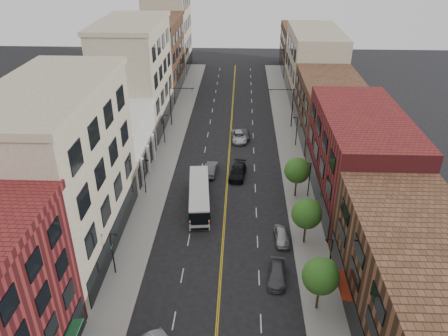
# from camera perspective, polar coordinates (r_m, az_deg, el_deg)

# --- Properties ---
(sidewalk_left) EXTENTS (4.00, 110.00, 0.15)m
(sidewalk_left) POSITION_cam_1_polar(r_m,az_deg,el_deg) (70.00, -7.58, 1.46)
(sidewalk_left) COLOR gray
(sidewalk_left) RESTS_ON ground
(sidewalk_right) EXTENTS (4.00, 110.00, 0.15)m
(sidewalk_right) POSITION_cam_1_polar(r_m,az_deg,el_deg) (69.48, 8.90, 1.15)
(sidewalk_right) COLOR gray
(sidewalk_right) RESTS_ON ground
(bldg_l_tanoffice) EXTENTS (10.00, 22.00, 18.00)m
(bldg_l_tanoffice) POSITION_cam_1_polar(r_m,az_deg,el_deg) (49.14, -20.42, -0.78)
(bldg_l_tanoffice) COLOR gray
(bldg_l_tanoffice) RESTS_ON ground
(bldg_l_white) EXTENTS (10.00, 14.00, 8.00)m
(bldg_l_white) POSITION_cam_1_polar(r_m,az_deg,el_deg) (66.39, -14.31, 3.01)
(bldg_l_white) COLOR silver
(bldg_l_white) RESTS_ON ground
(bldg_l_far_a) EXTENTS (10.00, 20.00, 18.00)m
(bldg_l_far_a) POSITION_cam_1_polar(r_m,az_deg,el_deg) (80.00, -11.54, 11.50)
(bldg_l_far_a) COLOR gray
(bldg_l_far_a) RESTS_ON ground
(bldg_l_far_b) EXTENTS (10.00, 20.00, 15.00)m
(bldg_l_far_b) POSITION_cam_1_polar(r_m,az_deg,el_deg) (99.23, -8.87, 14.08)
(bldg_l_far_b) COLOR #533421
(bldg_l_far_b) RESTS_ON ground
(bldg_l_far_c) EXTENTS (10.00, 16.00, 20.00)m
(bldg_l_far_c) POSITION_cam_1_polar(r_m,az_deg,el_deg) (116.01, -7.32, 17.50)
(bldg_l_far_c) COLOR gray
(bldg_l_far_c) RESTS_ON ground
(bldg_r_near) EXTENTS (10.00, 26.00, 10.00)m
(bldg_r_near) POSITION_cam_1_polar(r_m,az_deg,el_deg) (40.38, 24.78, -15.86)
(bldg_r_near) COLOR #533421
(bldg_r_near) RESTS_ON ground
(bldg_r_mid) EXTENTS (10.00, 22.00, 12.00)m
(bldg_r_mid) POSITION_cam_1_polar(r_m,az_deg,el_deg) (58.51, 17.19, 1.21)
(bldg_r_mid) COLOR maroon
(bldg_r_mid) RESTS_ON ground
(bldg_r_far_a) EXTENTS (10.00, 20.00, 10.00)m
(bldg_r_far_a) POSITION_cam_1_polar(r_m,az_deg,el_deg) (77.69, 13.65, 7.64)
(bldg_r_far_a) COLOR #533421
(bldg_r_far_a) RESTS_ON ground
(bldg_r_far_b) EXTENTS (10.00, 22.00, 14.00)m
(bldg_r_far_b) POSITION_cam_1_polar(r_m,az_deg,el_deg) (96.82, 11.65, 13.17)
(bldg_r_far_b) COLOR gray
(bldg_r_far_b) RESTS_ON ground
(bldg_r_far_c) EXTENTS (10.00, 18.00, 11.00)m
(bldg_r_far_c) POSITION_cam_1_polar(r_m,az_deg,el_deg) (116.40, 10.19, 15.06)
(bldg_r_far_c) COLOR #533421
(bldg_r_far_c) RESTS_ON ground
(tree_r_1) EXTENTS (3.40, 3.40, 5.59)m
(tree_r_1) POSITION_cam_1_polar(r_m,az_deg,el_deg) (41.67, 12.61, -13.49)
(tree_r_1) COLOR black
(tree_r_1) RESTS_ON sidewalk_right
(tree_r_2) EXTENTS (3.40, 3.40, 5.59)m
(tree_r_2) POSITION_cam_1_polar(r_m,az_deg,el_deg) (49.46, 10.85, -5.77)
(tree_r_2) COLOR black
(tree_r_2) RESTS_ON sidewalk_right
(tree_r_3) EXTENTS (3.40, 3.40, 5.59)m
(tree_r_3) POSITION_cam_1_polar(r_m,az_deg,el_deg) (57.94, 9.62, -0.22)
(tree_r_3) COLOR black
(tree_r_3) RESTS_ON sidewalk_right
(lamp_l_1) EXTENTS (0.81, 0.55, 5.05)m
(lamp_l_1) POSITION_cam_1_polar(r_m,az_deg,el_deg) (46.49, -14.32, -10.49)
(lamp_l_1) COLOR black
(lamp_l_1) RESTS_ON sidewalk_left
(lamp_l_2) EXTENTS (0.81, 0.55, 5.05)m
(lamp_l_2) POSITION_cam_1_polar(r_m,az_deg,el_deg) (59.32, -10.33, -0.84)
(lamp_l_2) COLOR black
(lamp_l_2) RESTS_ON sidewalk_left
(lamp_l_3) EXTENTS (0.81, 0.55, 5.05)m
(lamp_l_3) POSITION_cam_1_polar(r_m,az_deg,el_deg) (73.41, -7.84, 5.26)
(lamp_l_3) COLOR black
(lamp_l_3) RESTS_ON sidewalk_left
(lamp_r_1) EXTENTS (0.81, 0.55, 5.05)m
(lamp_r_1) POSITION_cam_1_polar(r_m,az_deg,el_deg) (45.63, 13.67, -11.25)
(lamp_r_1) COLOR black
(lamp_r_1) RESTS_ON sidewalk_right
(lamp_r_2) EXTENTS (0.81, 0.55, 5.05)m
(lamp_r_2) POSITION_cam_1_polar(r_m,az_deg,el_deg) (58.65, 11.05, -1.27)
(lamp_r_2) COLOR black
(lamp_r_2) RESTS_ON sidewalk_right
(lamp_r_3) EXTENTS (0.81, 0.55, 5.05)m
(lamp_r_3) POSITION_cam_1_polar(r_m,az_deg,el_deg) (72.87, 9.44, 4.96)
(lamp_r_3) COLOR black
(lamp_r_3) RESTS_ON sidewalk_right
(signal_mast_left) EXTENTS (4.49, 0.18, 7.20)m
(signal_mast_left) POSITION_cam_1_polar(r_m,az_deg,el_deg) (80.04, -6.49, 8.62)
(signal_mast_left) COLOR black
(signal_mast_left) RESTS_ON sidewalk_left
(signal_mast_right) EXTENTS (4.49, 0.18, 7.20)m
(signal_mast_right) POSITION_cam_1_polar(r_m,az_deg,el_deg) (79.58, 8.45, 8.37)
(signal_mast_right) COLOR black
(signal_mast_right) RESTS_ON sidewalk_right
(city_bus) EXTENTS (3.57, 11.53, 2.92)m
(city_bus) POSITION_cam_1_polar(r_m,az_deg,el_deg) (56.42, -3.26, -3.53)
(city_bus) COLOR silver
(city_bus) RESTS_ON ground
(car_parked_mid) EXTENTS (2.22, 4.59, 1.29)m
(car_parked_mid) POSITION_cam_1_polar(r_m,az_deg,el_deg) (46.25, 6.93, -13.68)
(car_parked_mid) COLOR #48494D
(car_parked_mid) RESTS_ON ground
(car_parked_far) EXTENTS (1.81, 4.06, 1.36)m
(car_parked_far) POSITION_cam_1_polar(r_m,az_deg,el_deg) (51.30, 7.55, -8.81)
(car_parked_far) COLOR #A0A4A8
(car_parked_far) RESTS_ON ground
(car_lane_behind) EXTENTS (2.06, 4.91, 1.58)m
(car_lane_behind) POSITION_cam_1_polar(r_m,az_deg,el_deg) (64.33, -1.74, -0.12)
(car_lane_behind) COLOR #4B4B50
(car_lane_behind) RESTS_ON ground
(car_lane_a) EXTENTS (2.81, 5.53, 1.54)m
(car_lane_a) POSITION_cam_1_polar(r_m,az_deg,el_deg) (63.57, 1.82, -0.51)
(car_lane_a) COLOR black
(car_lane_a) RESTS_ON ground
(car_lane_b) EXTENTS (2.91, 5.49, 1.47)m
(car_lane_b) POSITION_cam_1_polar(r_m,az_deg,el_deg) (74.91, 1.95, 4.14)
(car_lane_b) COLOR silver
(car_lane_b) RESTS_ON ground
(car_lane_c) EXTENTS (1.80, 4.05, 1.35)m
(car_lane_c) POSITION_cam_1_polar(r_m,az_deg,el_deg) (75.88, 2.71, 4.40)
(car_lane_c) COLOR #46474B
(car_lane_c) RESTS_ON ground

